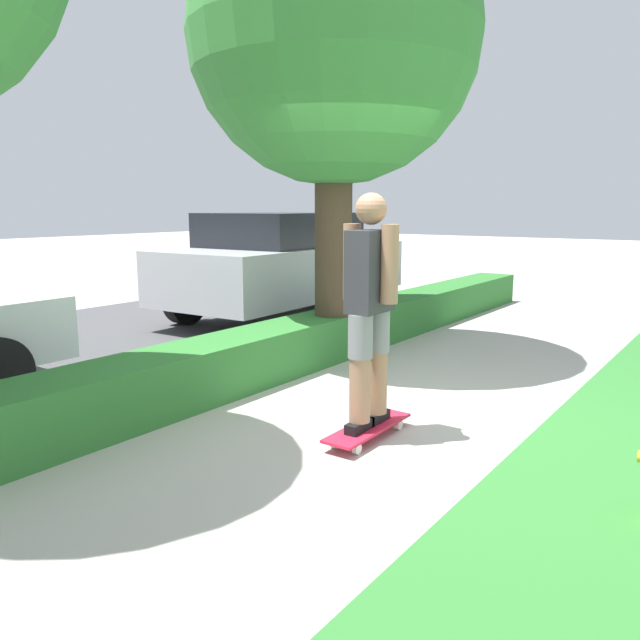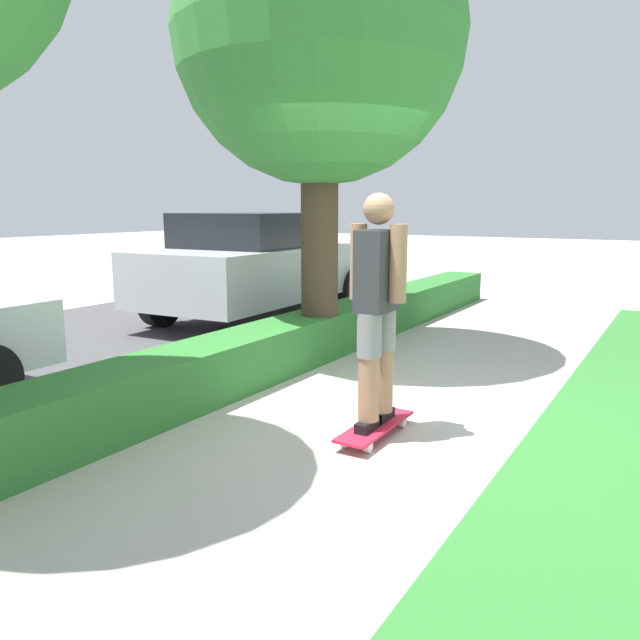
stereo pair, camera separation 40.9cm
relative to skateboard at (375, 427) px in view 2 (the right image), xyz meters
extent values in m
plane|color=#ADA89E|center=(0.57, 0.07, -0.08)|extent=(60.00, 60.00, 0.00)
cube|color=#474749|center=(0.57, 4.27, -0.07)|extent=(13.05, 5.00, 0.01)
cube|color=#2D702D|center=(0.57, 1.67, 0.16)|extent=(13.05, 0.60, 0.48)
cube|color=red|center=(0.00, 0.00, 0.01)|extent=(0.85, 0.24, 0.02)
cylinder|color=silver|center=(0.29, -0.09, -0.04)|extent=(0.07, 0.04, 0.07)
cylinder|color=silver|center=(0.29, 0.09, -0.04)|extent=(0.07, 0.04, 0.07)
cylinder|color=silver|center=(-0.29, -0.09, -0.04)|extent=(0.07, 0.04, 0.07)
cylinder|color=silver|center=(-0.29, 0.09, -0.04)|extent=(0.07, 0.04, 0.07)
cube|color=black|center=(-0.12, 0.00, 0.05)|extent=(0.26, 0.09, 0.07)
cylinder|color=#A37556|center=(-0.12, 0.00, 0.47)|extent=(0.15, 0.15, 0.76)
cylinder|color=gray|center=(-0.12, 0.00, 0.69)|extent=(0.17, 0.17, 0.30)
cube|color=black|center=(0.12, 0.00, 0.05)|extent=(0.26, 0.09, 0.07)
cylinder|color=#A37556|center=(0.12, 0.00, 0.47)|extent=(0.15, 0.15, 0.76)
cylinder|color=gray|center=(0.12, 0.00, 0.69)|extent=(0.17, 0.17, 0.30)
cube|color=#333338|center=(0.00, 0.00, 1.13)|extent=(0.36, 0.20, 0.56)
cylinder|color=#A37556|center=(0.00, -0.15, 1.18)|extent=(0.12, 0.12, 0.53)
cylinder|color=#A37556|center=(0.00, 0.15, 1.18)|extent=(0.12, 0.12, 0.53)
sphere|color=#A37556|center=(0.00, 0.00, 1.55)|extent=(0.21, 0.21, 0.21)
cylinder|color=#423323|center=(1.86, 1.58, 1.18)|extent=(0.40, 0.40, 2.52)
sphere|color=#387F38|center=(1.86, 1.58, 3.26)|extent=(2.97, 2.97, 2.97)
cube|color=#B7B7BC|center=(3.57, 3.61, 0.63)|extent=(4.14, 1.95, 0.74)
cube|color=black|center=(3.45, 3.61, 1.24)|extent=(2.18, 1.65, 0.48)
cylinder|color=black|center=(4.84, 2.79, 0.26)|extent=(0.67, 0.21, 0.67)
cylinder|color=black|center=(4.84, 4.43, 0.26)|extent=(0.67, 0.21, 0.67)
cylinder|color=black|center=(2.31, 2.79, 0.26)|extent=(0.67, 0.21, 0.67)
cylinder|color=black|center=(2.31, 4.43, 0.26)|extent=(0.67, 0.21, 0.67)
camera|label=1|loc=(-3.64, -2.20, 1.56)|focal=35.00mm
camera|label=2|loc=(-3.87, -1.86, 1.56)|focal=35.00mm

